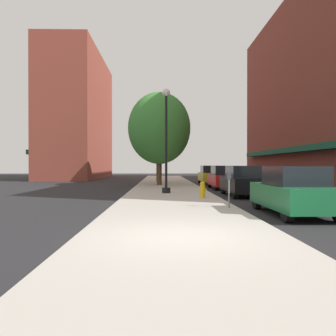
% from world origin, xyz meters
% --- Properties ---
extents(ground_plane, '(90.00, 90.00, 0.00)m').
position_xyz_m(ground_plane, '(4.00, 18.00, 0.00)').
color(ground_plane, '#232326').
extents(sidewalk_slab, '(4.80, 50.00, 0.12)m').
position_xyz_m(sidewalk_slab, '(0.00, 19.00, 0.06)').
color(sidewalk_slab, '#B7B2A8').
rests_on(sidewalk_slab, ground).
extents(building_far_background, '(6.80, 18.00, 15.61)m').
position_xyz_m(building_far_background, '(-11.01, 37.00, 7.79)').
color(building_far_background, brown).
rests_on(building_far_background, ground).
extents(lamppost, '(0.48, 0.48, 5.90)m').
position_xyz_m(lamppost, '(-0.17, 11.89, 3.20)').
color(lamppost, black).
rests_on(lamppost, sidewalk_slab).
extents(fire_hydrant, '(0.33, 0.26, 0.79)m').
position_xyz_m(fire_hydrant, '(1.54, 8.99, 0.52)').
color(fire_hydrant, gold).
rests_on(fire_hydrant, sidewalk_slab).
extents(parking_meter_near, '(0.14, 0.09, 1.31)m').
position_xyz_m(parking_meter_near, '(2.05, 5.13, 0.95)').
color(parking_meter_near, slate).
rests_on(parking_meter_near, sidewalk_slab).
extents(tree_near, '(4.98, 4.98, 7.40)m').
position_xyz_m(tree_near, '(-0.59, 20.01, 4.65)').
color(tree_near, '#4C3823').
rests_on(tree_near, sidewalk_slab).
extents(tree_mid, '(4.44, 4.44, 7.72)m').
position_xyz_m(tree_mid, '(-0.70, 25.50, 5.27)').
color(tree_mid, '#4C3823').
rests_on(tree_mid, sidewalk_slab).
extents(car_green, '(1.80, 4.30, 1.66)m').
position_xyz_m(car_green, '(4.00, 3.96, 0.81)').
color(car_green, black).
rests_on(car_green, ground).
extents(car_black, '(1.80, 4.30, 1.66)m').
position_xyz_m(car_black, '(4.00, 11.09, 0.81)').
color(car_black, black).
rests_on(car_black, ground).
extents(car_red, '(1.80, 4.30, 1.66)m').
position_xyz_m(car_red, '(4.00, 16.81, 0.81)').
color(car_red, black).
rests_on(car_red, ground).
extents(car_yellow, '(1.80, 4.30, 1.66)m').
position_xyz_m(car_yellow, '(4.00, 23.52, 0.81)').
color(car_yellow, black).
rests_on(car_yellow, ground).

